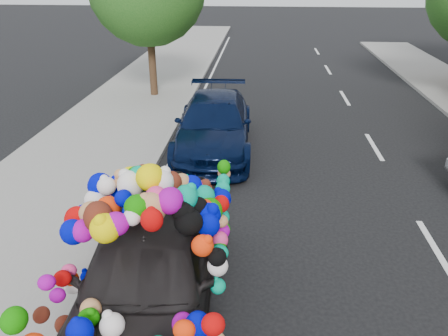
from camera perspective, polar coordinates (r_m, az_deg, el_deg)
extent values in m
plane|color=black|center=(8.33, 1.97, -9.55)|extent=(100.00, 100.00, 0.00)
cube|color=gray|center=(9.47, -25.20, -7.12)|extent=(4.00, 60.00, 0.12)
cube|color=gray|center=(8.70, -13.85, -8.19)|extent=(0.15, 60.00, 0.13)
cylinder|color=#332114|center=(17.18, -9.35, 13.50)|extent=(0.28, 0.28, 2.73)
imported|color=black|center=(6.46, -9.59, -12.78)|extent=(2.14, 4.80, 1.60)
imported|color=black|center=(12.09, -1.32, 5.75)|extent=(2.22, 5.06, 1.45)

